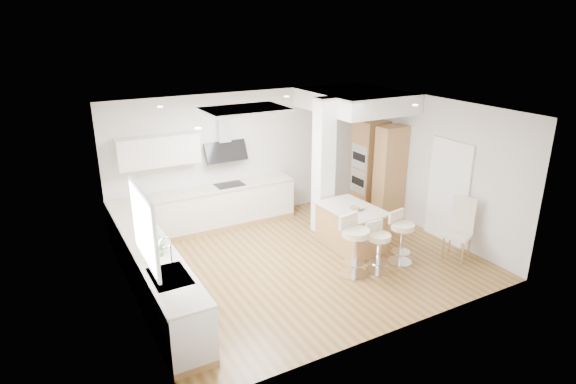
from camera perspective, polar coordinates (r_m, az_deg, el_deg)
ground at (r=9.03m, az=1.66°, el=-8.05°), size 6.00×6.00×0.00m
ceiling at (r=9.03m, az=1.66°, el=-8.05°), size 6.00×5.00×0.02m
wall_back at (r=10.59m, az=-5.16°, el=4.28°), size 6.00×0.04×2.80m
wall_left at (r=7.49m, az=-18.45°, el=-3.33°), size 0.04×5.00×2.80m
wall_right at (r=10.26m, az=16.36°, el=3.04°), size 0.04×5.00×2.80m
skylight at (r=8.28m, az=-5.08°, el=9.68°), size 4.10×2.10×0.06m
window_left at (r=6.57m, az=-16.78°, el=-3.63°), size 0.06×1.28×1.07m
doorway_right at (r=9.97m, az=18.43°, el=-0.08°), size 0.05×1.00×2.10m
counter_left at (r=8.14m, az=-15.97°, el=-8.51°), size 0.63×4.50×1.35m
counter_back at (r=10.24m, az=-9.08°, el=-0.57°), size 3.62×0.63×2.50m
pillar at (r=9.76m, az=4.23°, el=2.97°), size 0.35×0.35×2.80m
soffit at (r=10.45m, az=7.95°, el=10.70°), size 1.78×2.20×0.40m
oven_column at (r=11.01m, az=10.52°, el=2.72°), size 0.63×1.21×2.10m
peninsula at (r=9.46m, az=7.46°, el=-4.11°), size 0.96×1.38×0.87m
bar_stool_a at (r=8.34m, az=7.87°, el=-5.97°), size 0.58×0.58×1.09m
bar_stool_b at (r=8.55m, az=10.64°, el=-6.18°), size 0.43×0.43×0.92m
bar_stool_c at (r=8.94m, az=13.25°, el=-4.95°), size 0.51×0.51×0.98m
dining_chair at (r=9.44m, az=19.76°, el=-3.79°), size 0.60×0.60×1.17m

